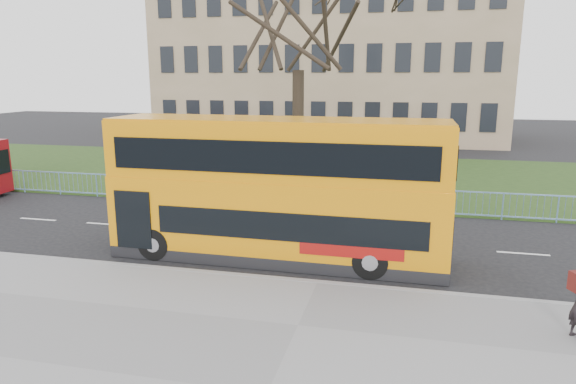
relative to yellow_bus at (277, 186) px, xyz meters
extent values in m
plane|color=black|center=(1.62, -0.39, -2.30)|extent=(120.00, 120.00, 0.00)
cube|color=gray|center=(1.62, -1.94, -2.23)|extent=(80.00, 0.20, 0.14)
cube|color=#1D3312|center=(1.62, 13.91, -2.26)|extent=(80.00, 15.40, 0.08)
cube|color=#897356|center=(-3.38, 34.61, 4.70)|extent=(30.00, 15.00, 14.00)
cube|color=orange|center=(0.00, 0.01, -0.99)|extent=(10.24, 2.52, 1.90)
cube|color=orange|center=(0.00, 0.01, 0.12)|extent=(10.24, 2.52, 0.33)
cube|color=orange|center=(0.00, 0.01, 1.13)|extent=(10.19, 2.47, 1.70)
cube|color=black|center=(0.57, -1.22, -0.92)|extent=(7.88, 0.11, 0.83)
cube|color=black|center=(-0.01, -1.19, 1.05)|extent=(9.40, 0.12, 0.92)
cylinder|color=black|center=(-3.66, -1.06, -1.79)|extent=(1.01, 0.28, 1.01)
cylinder|color=black|center=(2.96, -1.11, -1.79)|extent=(1.01, 0.28, 1.01)
camera|label=1|loc=(3.78, -14.82, 3.25)|focal=32.00mm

